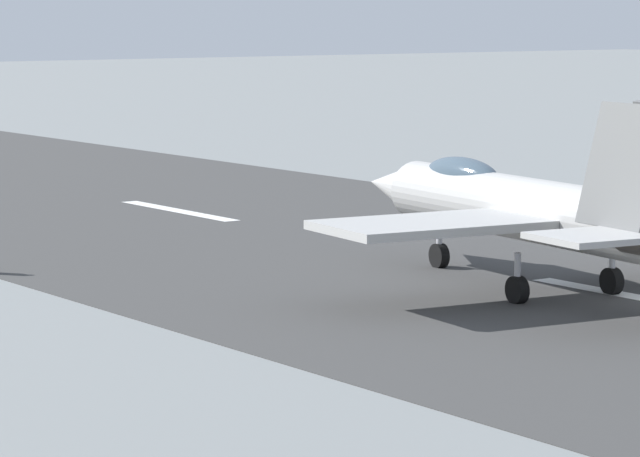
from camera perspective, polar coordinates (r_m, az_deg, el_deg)
The scene contains 3 objects.
ground_plane at distance 48.51m, azimuth 10.51°, elevation -2.28°, with size 400.00×400.00×0.00m, color gray.
fighter_jet at distance 49.12m, azimuth 6.94°, elevation 0.71°, with size 16.77×13.95×5.57m.
marker_cone_far at distance 72.07m, azimuth 4.87°, elevation 1.16°, with size 0.44×0.44×0.55m, color orange.
Camera 1 is at (-33.32, 34.33, 8.01)m, focal length 97.06 mm.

